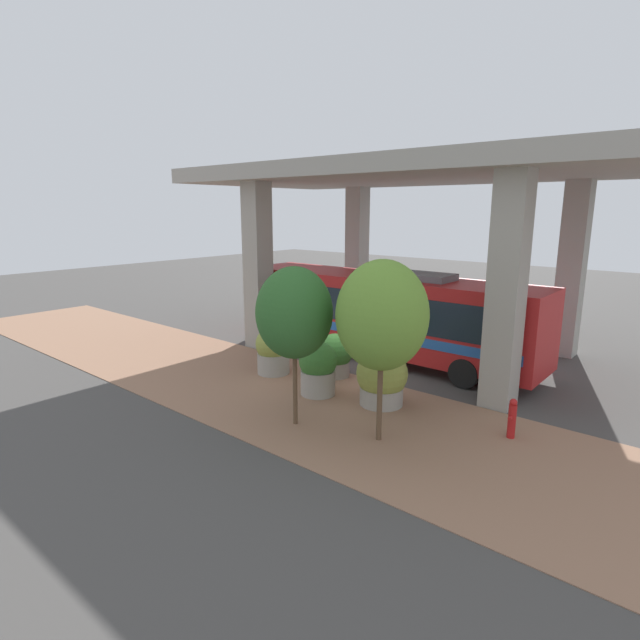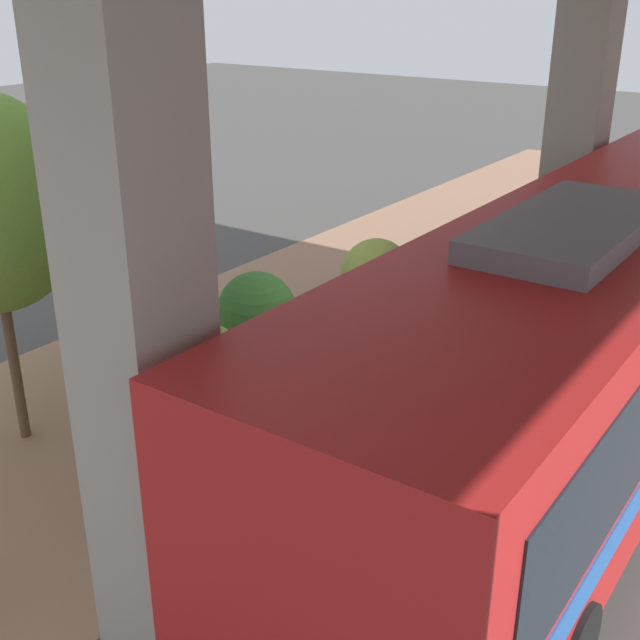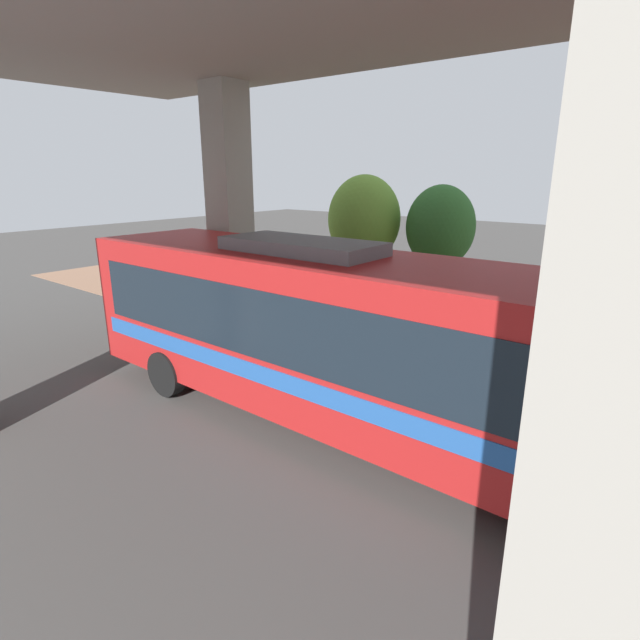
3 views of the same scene
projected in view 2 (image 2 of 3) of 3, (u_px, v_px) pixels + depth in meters
name	position (u px, v px, depth m)	size (l,w,h in m)	color
ground_plane	(397.00, 406.00, 11.80)	(80.00, 80.00, 0.00)	#474442
sidewalk_strip	(242.00, 355.00, 13.40)	(6.00, 40.00, 0.02)	#936B51
bus	(593.00, 319.00, 9.95)	(2.81, 12.48, 3.49)	#B21E1E
planter_front	(194.00, 387.00, 10.53)	(1.54, 1.54, 1.76)	#9E998E
planter_middle	(257.00, 326.00, 12.33)	(1.21, 1.21, 1.74)	#9E998E
planter_back	(377.00, 345.00, 11.99)	(1.26, 1.26, 1.53)	#9E998E
planter_extra	(376.00, 287.00, 13.97)	(1.24, 1.24, 1.72)	#9E998E
street_tree_near	(100.00, 175.00, 11.86)	(2.03, 2.03, 4.35)	brown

